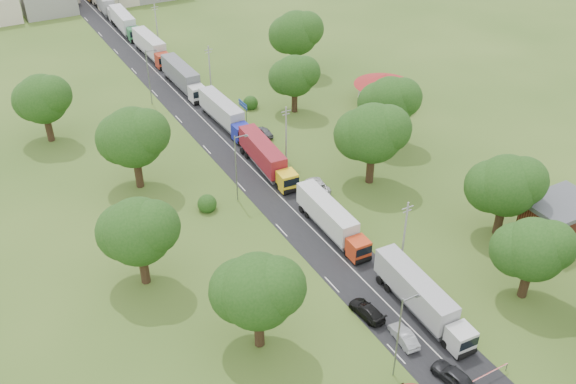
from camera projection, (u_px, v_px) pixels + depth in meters
ground at (330, 247)px, 79.39m from camera, size 260.00×260.00×0.00m
road at (257, 173)px, 93.95m from camera, size 8.00×200.00×0.04m
info_sign at (243, 108)px, 105.35m from camera, size 0.12×3.10×4.10m
pole_1 at (405, 233)px, 73.98m from camera, size 1.60×0.24×9.00m
pole_2 at (286, 133)px, 94.36m from camera, size 1.60×0.24×9.00m
pole_3 at (210, 69)px, 114.74m from camera, size 1.60×0.24×9.00m
pole_4 at (156, 24)px, 135.12m from camera, size 1.60×0.24×9.00m
lamp_0 at (400, 334)px, 59.59m from camera, size 2.03×0.22×10.00m
lamp_1 at (237, 165)px, 85.06m from camera, size 2.03×0.22×10.00m
lamp_2 at (149, 74)px, 110.54m from camera, size 2.03×0.22×10.00m
tree_2 at (533, 249)px, 68.50m from camera, size 8.00×8.00×10.10m
tree_3 at (506, 185)px, 77.91m from camera, size 8.80×8.80×11.07m
tree_4 at (372, 133)px, 87.80m from camera, size 9.60×9.60×12.05m
tree_5 at (389, 101)px, 97.65m from camera, size 8.80×8.80×11.07m
tree_6 at (294, 76)px, 107.49m from camera, size 8.00×8.00×10.10m
tree_7 at (296, 33)px, 121.43m from camera, size 9.60×9.60×12.05m
tree_10 at (257, 290)px, 62.10m from camera, size 8.80×8.80×11.07m
tree_11 at (138, 231)px, 70.14m from camera, size 8.80×8.80×11.07m
tree_12 at (133, 137)px, 86.83m from camera, size 9.60×9.60×12.05m
tree_13 at (42, 99)px, 98.44m from camera, size 8.80×8.80×11.07m
house_brick at (559, 219)px, 79.86m from camera, size 8.60×6.60×5.20m
house_cream at (384, 85)px, 111.53m from camera, size 10.08×10.08×5.80m
truck_0 at (421, 297)px, 68.71m from camera, size 3.13×14.85×4.10m
truck_1 at (331, 219)px, 80.83m from camera, size 2.74×14.30×3.96m
truck_2 at (266, 157)px, 93.62m from camera, size 3.37×15.00×4.14m
truck_3 at (224, 113)px, 105.52m from camera, size 2.89×15.07×4.17m
truck_4 at (183, 77)px, 117.75m from camera, size 2.78×15.69×4.35m
truck_5 at (151, 47)px, 130.75m from camera, size 2.96×15.64×4.33m
truck_6 at (124, 22)px, 143.40m from camera, size 3.18×15.78×4.36m
truck_7 at (105, 3)px, 155.06m from camera, size 3.54×15.80×4.36m
car_lane_front at (454, 376)px, 61.43m from camera, size 2.53×4.96×1.62m
car_lane_mid at (404, 336)px, 65.90m from camera, size 1.90×4.31×1.38m
car_lane_rear at (367, 311)px, 69.05m from camera, size 2.35×4.87×1.37m
car_verge_near at (318, 185)px, 89.99m from camera, size 2.62×4.95×1.33m
car_verge_far at (264, 132)px, 103.23m from camera, size 1.69×4.05×1.37m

